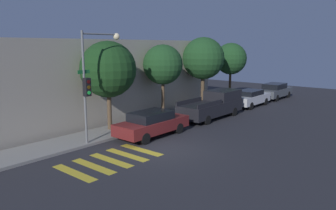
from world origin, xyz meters
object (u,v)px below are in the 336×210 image
at_px(sedan_near_corner, 152,123).
at_px(tree_near_corner, 108,70).
at_px(sedan_middle, 250,98).
at_px(tree_behind_truck, 231,59).
at_px(traffic_light_pole, 93,73).
at_px(tree_midblock, 163,65).
at_px(sedan_far_end, 275,91).
at_px(tree_far_end, 203,59).
at_px(pickup_truck, 214,105).

height_order(sedan_near_corner, tree_near_corner, tree_near_corner).
relative_size(sedan_middle, tree_behind_truck, 0.84).
bearing_deg(traffic_light_pole, tree_midblock, 11.13).
bearing_deg(traffic_light_pole, sedan_far_end, -3.59).
bearing_deg(sedan_far_end, tree_midblock, 168.85).
distance_m(sedan_middle, tree_far_end, 5.29).
height_order(sedan_near_corner, tree_behind_truck, tree_behind_truck).
relative_size(traffic_light_pole, pickup_truck, 1.02).
bearing_deg(tree_far_end, tree_midblock, 180.00).
bearing_deg(tree_behind_truck, tree_near_corner, 180.00).
xyz_separation_m(pickup_truck, tree_far_end, (2.46, 2.64, 3.12)).
bearing_deg(pickup_truck, sedan_far_end, -0.00).
xyz_separation_m(tree_near_corner, tree_behind_truck, (14.20, 0.00, 0.17)).
relative_size(traffic_light_pole, tree_midblock, 1.12).
distance_m(tree_near_corner, tree_behind_truck, 14.20).
distance_m(sedan_middle, sedan_far_end, 5.25).
bearing_deg(pickup_truck, tree_behind_truck, 20.92).
relative_size(tree_near_corner, tree_far_end, 0.93).
bearing_deg(tree_near_corner, sedan_middle, -11.50).
distance_m(sedan_middle, tree_near_corner, 13.55).
bearing_deg(tree_far_end, pickup_truck, -133.05).
distance_m(sedan_near_corner, sedan_middle, 12.09).
xyz_separation_m(tree_midblock, tree_far_end, (4.93, 0.00, 0.28)).
xyz_separation_m(sedan_near_corner, tree_behind_truck, (13.34, 2.64, 3.11)).
relative_size(sedan_near_corner, tree_midblock, 0.89).
bearing_deg(sedan_far_end, traffic_light_pole, 176.41).
relative_size(sedan_near_corner, tree_far_end, 0.80).
xyz_separation_m(sedan_far_end, tree_behind_truck, (-4.00, 2.64, 3.09)).
distance_m(pickup_truck, sedan_far_end, 10.90).
bearing_deg(tree_far_end, traffic_light_pole, -173.44).
height_order(sedan_near_corner, sedan_far_end, sedan_far_end).
bearing_deg(tree_near_corner, sedan_far_end, -8.24).
distance_m(sedan_near_corner, tree_behind_truck, 13.94).
bearing_deg(sedan_near_corner, tree_midblock, 33.56).
relative_size(sedan_far_end, tree_far_end, 0.81).
height_order(tree_near_corner, tree_far_end, tree_far_end).
xyz_separation_m(traffic_light_pole, sedan_near_corner, (2.95, -1.27, -2.93)).
height_order(traffic_light_pole, tree_far_end, traffic_light_pole).
bearing_deg(tree_behind_truck, sedan_near_corner, -168.82).
bearing_deg(pickup_truck, sedan_middle, -0.00).
distance_m(sedan_far_end, tree_far_end, 9.42).
distance_m(pickup_truck, tree_midblock, 4.60).
xyz_separation_m(traffic_light_pole, pickup_truck, (9.39, -1.27, -2.77)).
height_order(traffic_light_pole, sedan_far_end, traffic_light_pole).
distance_m(tree_midblock, tree_behind_truck, 9.36).
height_order(tree_midblock, tree_behind_truck, tree_behind_truck).
relative_size(sedan_far_end, tree_behind_truck, 0.88).
height_order(tree_midblock, tree_far_end, tree_far_end).
xyz_separation_m(traffic_light_pole, tree_near_corner, (2.09, 1.36, 0.02)).
bearing_deg(tree_near_corner, tree_behind_truck, 0.00).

